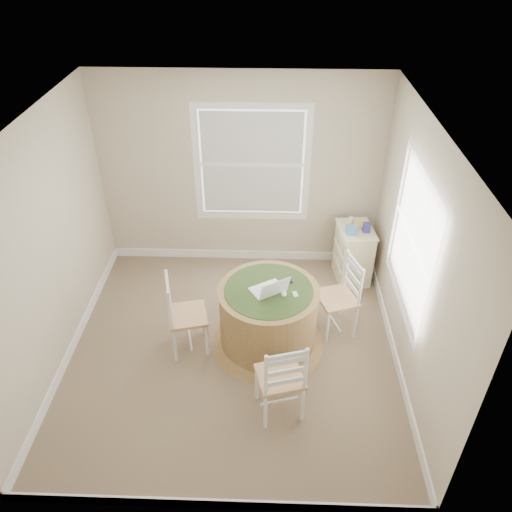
{
  "coord_description": "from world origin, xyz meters",
  "views": [
    {
      "loc": [
        0.39,
        -3.95,
        4.1
      ],
      "look_at": [
        0.25,
        0.45,
        0.99
      ],
      "focal_mm": 35.0,
      "sensor_mm": 36.0,
      "label": 1
    }
  ],
  "objects_px": {
    "chair_near": "(280,376)",
    "chair_right": "(337,298)",
    "round_table": "(268,315)",
    "corner_chest": "(353,253)",
    "laptop": "(269,289)",
    "chair_left": "(188,315)"
  },
  "relations": [
    {
      "from": "chair_near",
      "to": "chair_right",
      "type": "xyz_separation_m",
      "value": [
        0.65,
        1.16,
        0.0
      ]
    },
    {
      "from": "chair_near",
      "to": "laptop",
      "type": "xyz_separation_m",
      "value": [
        -0.12,
        0.88,
        0.33
      ]
    },
    {
      "from": "round_table",
      "to": "chair_near",
      "type": "distance_m",
      "value": 0.92
    },
    {
      "from": "round_table",
      "to": "corner_chest",
      "type": "xyz_separation_m",
      "value": [
        1.09,
        1.28,
        -0.04
      ]
    },
    {
      "from": "chair_near",
      "to": "corner_chest",
      "type": "relative_size",
      "value": 1.25
    },
    {
      "from": "chair_left",
      "to": "corner_chest",
      "type": "bearing_deg",
      "value": -69.07
    },
    {
      "from": "chair_near",
      "to": "chair_right",
      "type": "relative_size",
      "value": 1.0
    },
    {
      "from": "chair_near",
      "to": "chair_left",
      "type": "bearing_deg",
      "value": -55.0
    },
    {
      "from": "chair_near",
      "to": "laptop",
      "type": "bearing_deg",
      "value": -97.72
    },
    {
      "from": "chair_right",
      "to": "corner_chest",
      "type": "bearing_deg",
      "value": 143.57
    },
    {
      "from": "chair_left",
      "to": "chair_right",
      "type": "distance_m",
      "value": 1.67
    },
    {
      "from": "round_table",
      "to": "chair_right",
      "type": "distance_m",
      "value": 0.81
    },
    {
      "from": "round_table",
      "to": "chair_near",
      "type": "bearing_deg",
      "value": -97.52
    },
    {
      "from": "laptop",
      "to": "chair_left",
      "type": "bearing_deg",
      "value": -27.84
    },
    {
      "from": "laptop",
      "to": "corner_chest",
      "type": "relative_size",
      "value": 0.59
    },
    {
      "from": "chair_right",
      "to": "round_table",
      "type": "bearing_deg",
      "value": -90.76
    },
    {
      "from": "chair_left",
      "to": "corner_chest",
      "type": "distance_m",
      "value": 2.39
    },
    {
      "from": "corner_chest",
      "to": "round_table",
      "type": "bearing_deg",
      "value": -137.59
    },
    {
      "from": "round_table",
      "to": "laptop",
      "type": "xyz_separation_m",
      "value": [
        0.01,
        -0.03,
        0.39
      ]
    },
    {
      "from": "laptop",
      "to": "chair_right",
      "type": "bearing_deg",
      "value": 168.92
    },
    {
      "from": "laptop",
      "to": "corner_chest",
      "type": "distance_m",
      "value": 1.75
    },
    {
      "from": "round_table",
      "to": "chair_left",
      "type": "relative_size",
      "value": 1.33
    }
  ]
}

